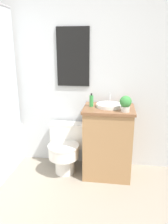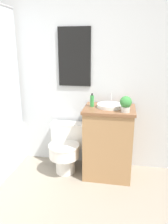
% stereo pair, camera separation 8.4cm
% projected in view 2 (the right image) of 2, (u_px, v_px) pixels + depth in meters
% --- Properties ---
extents(wall_back, '(3.06, 0.07, 2.50)m').
position_uv_depth(wall_back, '(55.00, 70.00, 2.79)').
color(wall_back, silver).
rests_on(wall_back, ground_plane).
extents(toilet, '(0.44, 0.50, 0.60)m').
position_uv_depth(toilet, '(66.00, 147.00, 2.75)').
color(toilet, white).
rests_on(toilet, ground_plane).
extents(vanity, '(0.59, 0.49, 0.86)m').
position_uv_depth(vanity, '(108.00, 142.00, 2.63)').
color(vanity, '#AD7F51').
rests_on(vanity, ground_plane).
extents(sink, '(0.30, 0.33, 0.13)m').
position_uv_depth(sink, '(110.00, 106.00, 2.52)').
color(sink, white).
rests_on(sink, vanity).
extents(soap_bottle, '(0.05, 0.05, 0.16)m').
position_uv_depth(soap_bottle, '(92.00, 101.00, 2.54)').
color(soap_bottle, green).
rests_on(soap_bottle, vanity).
extents(potted_plant, '(0.13, 0.13, 0.17)m').
position_uv_depth(potted_plant, '(126.00, 104.00, 2.32)').
color(potted_plant, beige).
rests_on(potted_plant, vanity).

